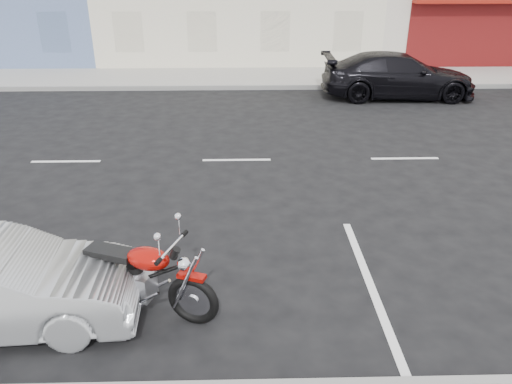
# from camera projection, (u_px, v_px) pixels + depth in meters

# --- Properties ---
(ground) EXTENTS (120.00, 120.00, 0.00)m
(ground) POSITION_uv_depth(u_px,v_px,m) (321.00, 159.00, 11.81)
(ground) COLOR black
(ground) RESTS_ON ground
(sidewalk_far) EXTENTS (80.00, 3.40, 0.15)m
(sidewalk_far) POSITION_uv_depth(u_px,v_px,m) (162.00, 78.00, 19.54)
(sidewalk_far) COLOR gray
(sidewalk_far) RESTS_ON ground
(curb_far) EXTENTS (80.00, 0.12, 0.16)m
(curb_far) POSITION_uv_depth(u_px,v_px,m) (156.00, 88.00, 18.00)
(curb_far) COLOR gray
(curb_far) RESTS_ON ground
(motorcycle) EXTENTS (2.13, 1.01, 1.12)m
(motorcycle) POSITION_uv_depth(u_px,v_px,m) (195.00, 291.00, 6.28)
(motorcycle) COLOR black
(motorcycle) RESTS_ON ground
(car_far) EXTENTS (5.17, 2.23, 1.48)m
(car_far) POSITION_uv_depth(u_px,v_px,m) (398.00, 75.00, 16.83)
(car_far) COLOR black
(car_far) RESTS_ON ground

